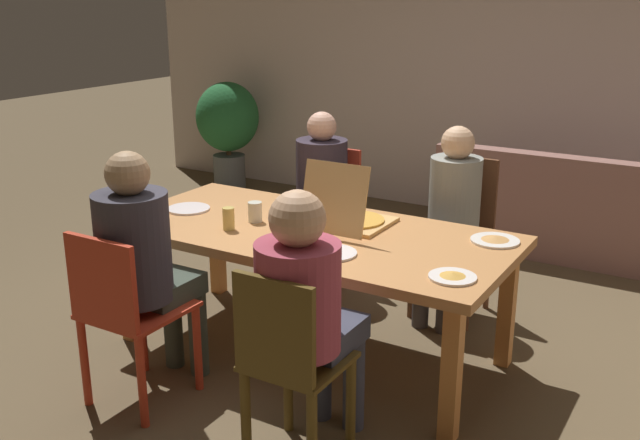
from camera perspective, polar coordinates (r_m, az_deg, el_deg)
ground_plane at (r=4.20m, az=-0.71°, el=-10.13°), size 20.00×20.00×0.00m
back_wall at (r=6.59m, az=13.74°, el=11.59°), size 7.36×0.12×2.65m
dining_table at (r=3.94m, az=-0.75°, el=-1.73°), size 2.16×1.02×0.72m
chair_0 at (r=4.62m, az=10.74°, el=-0.47°), size 0.41×0.42×0.97m
person_0 at (r=4.44m, az=10.17°, el=0.91°), size 0.31×0.48×1.19m
chair_1 at (r=3.04m, az=-2.43°, el=-11.28°), size 0.39×0.39×0.90m
person_1 at (r=3.03m, az=-1.12°, el=-6.37°), size 0.35×0.56×1.21m
chair_2 at (r=3.59m, az=-14.99°, el=-6.86°), size 0.43×0.45×0.90m
person_2 at (r=3.60m, az=-13.68°, el=-2.65°), size 0.35×0.55×1.25m
chair_3 at (r=5.01m, az=0.63°, el=0.93°), size 0.40×0.40×0.92m
person_3 at (r=4.84m, az=-0.17°, el=2.69°), size 0.34×0.50×1.19m
pizza_box_0 at (r=3.95m, az=2.39°, el=0.23°), size 0.37×0.46×0.38m
plate_0 at (r=3.31m, az=10.29°, el=-4.33°), size 0.22×0.22×0.03m
plate_1 at (r=3.83m, az=13.49°, el=-1.51°), size 0.25×0.25×0.03m
plate_2 at (r=3.55m, az=0.93°, el=-2.59°), size 0.25×0.25×0.01m
plate_3 at (r=4.34m, az=-10.20°, el=0.87°), size 0.25×0.25×0.01m
drinking_glass_0 at (r=4.27m, az=-0.74°, el=1.79°), size 0.07×0.07×0.14m
drinking_glass_1 at (r=3.93m, az=-7.14°, el=0.10°), size 0.06×0.06×0.12m
drinking_glass_2 at (r=3.71m, az=-2.14°, el=-0.63°), size 0.08×0.08×0.14m
drinking_glass_3 at (r=4.05m, az=-5.09°, el=0.63°), size 0.08×0.08×0.11m
couch at (r=5.98m, az=18.91°, el=0.31°), size 1.95×0.89×0.81m
potted_plant at (r=7.47m, az=-7.21°, el=7.50°), size 0.63×0.63×1.08m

